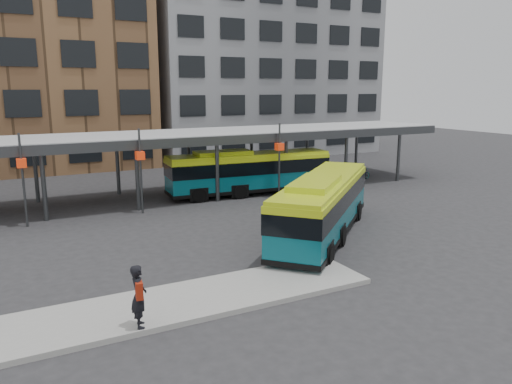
% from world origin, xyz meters
% --- Properties ---
extents(ground, '(120.00, 120.00, 0.00)m').
position_xyz_m(ground, '(0.00, 0.00, 0.00)').
color(ground, '#28282B').
rests_on(ground, ground).
extents(boarding_island, '(14.00, 3.00, 0.18)m').
position_xyz_m(boarding_island, '(-5.50, -3.00, 0.09)').
color(boarding_island, gray).
rests_on(boarding_island, ground).
extents(canopy, '(40.00, 6.53, 4.80)m').
position_xyz_m(canopy, '(-0.06, 12.87, 3.91)').
color(canopy, '#999B9E').
rests_on(canopy, ground).
extents(building_grey, '(24.00, 14.00, 20.00)m').
position_xyz_m(building_grey, '(16.00, 32.00, 10.00)').
color(building_grey, slate).
rests_on(building_grey, ground).
extents(bus_front, '(9.82, 9.21, 3.06)m').
position_xyz_m(bus_front, '(3.37, 1.15, 1.60)').
color(bus_front, '#08525E').
rests_on(bus_front, ground).
extents(bus_rear, '(11.08, 3.22, 3.01)m').
position_xyz_m(bus_rear, '(4.66, 11.43, 1.57)').
color(bus_rear, '#08525E').
rests_on(bus_rear, ground).
extents(pedestrian, '(0.55, 0.75, 1.88)m').
position_xyz_m(pedestrian, '(-6.89, -4.21, 1.13)').
color(pedestrian, black).
rests_on(pedestrian, boarding_island).
extents(bike_rack, '(5.58, 1.34, 1.03)m').
position_xyz_m(bike_rack, '(13.02, 12.04, 0.47)').
color(bike_rack, slate).
rests_on(bike_rack, ground).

